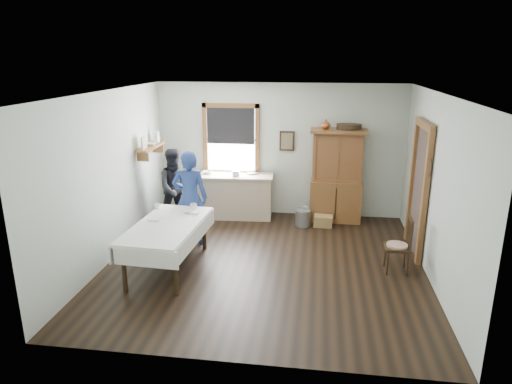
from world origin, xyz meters
The scene contains 20 objects.
room centered at (0.00, 0.00, 1.35)m, with size 5.01×5.01×2.70m.
window centered at (-1.00, 2.46, 1.63)m, with size 1.18×0.07×1.48m.
doorway centered at (2.46, 0.85, 1.16)m, with size 0.09×1.14×2.22m.
wall_shelf centered at (-2.37, 1.54, 1.57)m, with size 0.24×1.00×0.44m.
framed_picture centered at (0.15, 2.46, 1.55)m, with size 0.30×0.04×0.40m, color black.
rug_beater centered at (2.45, 0.30, 1.72)m, with size 0.27×0.27×0.01m, color black.
work_counter centered at (-0.88, 2.13, 0.45)m, with size 1.56×0.59×0.89m, color #C8A98B.
china_hutch centered at (1.16, 2.21, 0.92)m, with size 1.08×0.51×1.85m, color brown.
dining_table centered at (-1.47, -0.37, 0.37)m, with size 0.97×1.85×0.74m, color white.
spindle_chair centered at (2.04, 0.01, 0.44)m, with size 0.41×0.41×0.88m, color black.
pail centered at (0.54, 1.79, 0.16)m, with size 0.30×0.30×0.32m, color #93979B.
wicker_basket centered at (0.93, 1.82, 0.11)m, with size 0.36×0.25×0.21m, color #A47A4A.
woman_blue centered at (-1.39, 0.68, 0.77)m, with size 0.57×0.37×1.55m, color navy.
figure_dark centered at (-1.91, 1.51, 0.70)m, with size 0.69×0.53×1.41m, color black.
table_cup_a centered at (-1.25, 0.38, 0.79)m, with size 0.12×0.12×0.09m, color white.
table_cup_b centered at (-1.86, 0.29, 0.79)m, with size 0.10×0.10×0.09m, color white.
table_bowl centered at (-1.29, 0.19, 0.76)m, with size 0.20×0.20×0.05m, color white.
counter_book centered at (-0.64, 2.25, 0.91)m, with size 0.17×0.23×0.02m, color brown.
counter_bowl centered at (-1.43, 2.15, 0.92)m, with size 0.18×0.18×0.06m, color white.
shelf_bowl centered at (-2.37, 1.55, 1.60)m, with size 0.22×0.22×0.05m, color white.
Camera 1 is at (0.78, -6.65, 3.22)m, focal length 32.00 mm.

